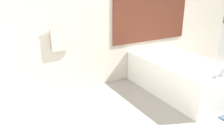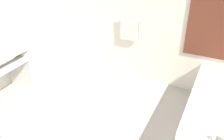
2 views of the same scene
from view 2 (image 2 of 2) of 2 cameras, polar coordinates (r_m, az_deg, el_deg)
wall_back_with_blinds at (r=4.40m, az=8.87°, el=13.19°), size 7.40×0.13×2.70m
waste_bin at (r=4.00m, az=-24.08°, el=-11.00°), size 0.26×0.26×0.24m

